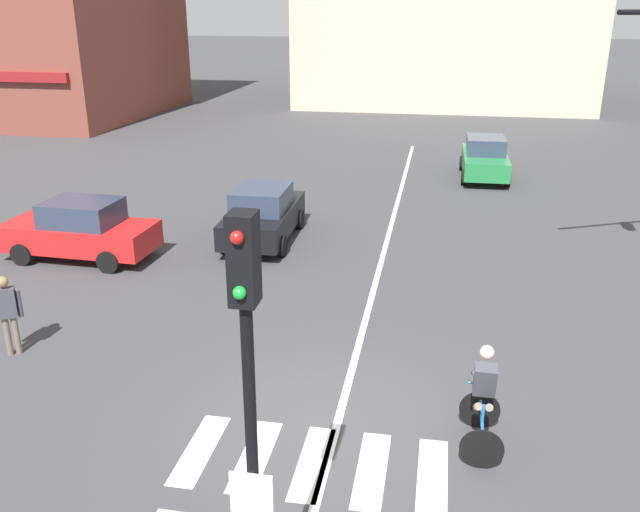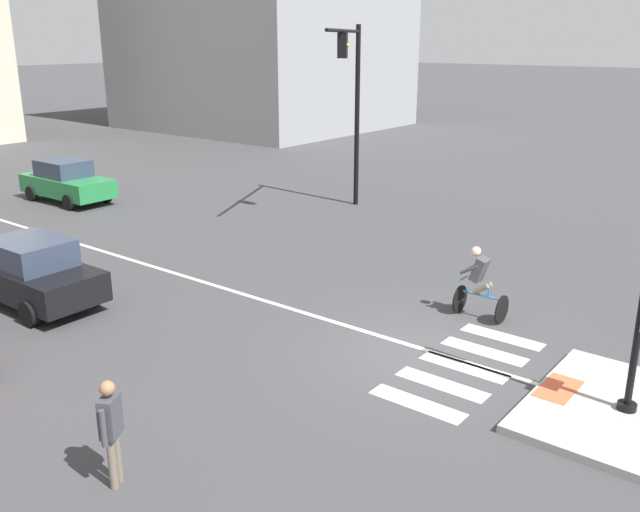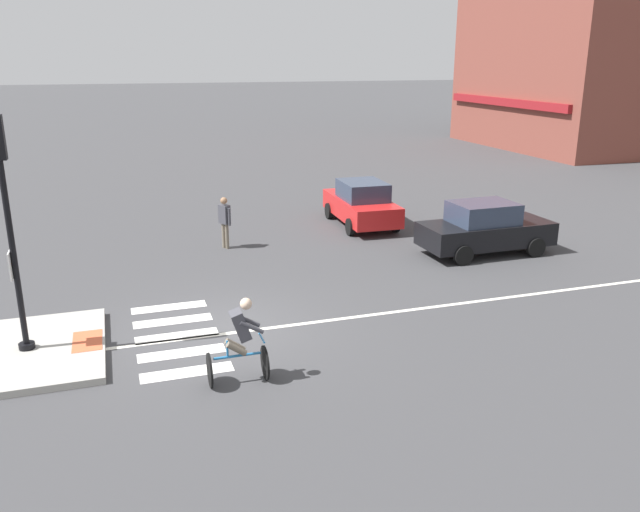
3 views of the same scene
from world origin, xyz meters
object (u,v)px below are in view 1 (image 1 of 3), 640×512
Objects in this scene: car_green_eastbound_distant at (485,158)px; pedestrian_at_curb_left at (7,309)px; signal_pole at (250,404)px; car_red_cross_left at (80,230)px; cyclist at (483,397)px; car_black_westbound_far at (263,214)px.

pedestrian_at_curb_left reaches higher than car_green_eastbound_distant.
signal_pole is 1.15× the size of car_green_eastbound_distant.
cyclist is at bearing -32.21° from car_red_cross_left.
car_green_eastbound_distant is 2.47× the size of pedestrian_at_curb_left.
cyclist is at bearing 57.79° from signal_pole.
signal_pole reaches higher than car_green_eastbound_distant.
car_black_westbound_far is 1.00× the size of car_green_eastbound_distant.
car_red_cross_left and car_green_eastbound_distant have the same top height.
signal_pole is at bearing -122.21° from cyclist.
cyclist is (2.51, 3.98, -2.13)m from signal_pole.
pedestrian_at_curb_left is at bearing -120.65° from car_green_eastbound_distant.
car_red_cross_left is 12.30m from cyclist.
car_black_westbound_far is 8.19m from pedestrian_at_curb_left.
signal_pole is 5.16m from cyclist.
signal_pole is at bearing -75.23° from car_black_westbound_far.
car_red_cross_left is at bearing 147.79° from cyclist.
car_green_eastbound_distant is at bearing 81.28° from signal_pole.
pedestrian_at_curb_left reaches higher than car_red_cross_left.
pedestrian_at_curb_left is (-6.50, 5.29, -2.01)m from signal_pole.
car_black_westbound_far is at bearing 67.69° from pedestrian_at_curb_left.
cyclist reaches higher than pedestrian_at_curb_left.
pedestrian_at_curb_left is (-3.11, -7.58, 0.17)m from car_black_westbound_far.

